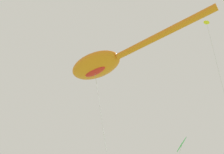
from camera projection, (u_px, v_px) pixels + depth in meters
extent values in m
ellipsoid|color=orange|center=(95.00, 66.00, 19.89)|extent=(4.26, 5.80, 1.45)
cylinder|color=orange|center=(161.00, 35.00, 16.37)|extent=(2.63, 8.08, 0.52)
ellipsoid|color=red|center=(95.00, 72.00, 19.52)|extent=(1.29, 2.39, 0.52)
cylinder|color=#B2B2B7|center=(103.00, 132.00, 13.87)|extent=(1.26, 4.98, 12.87)
ellipsoid|color=yellow|center=(206.00, 22.00, 22.34)|extent=(0.80, 0.61, 0.22)
cube|color=green|center=(182.00, 144.00, 19.95)|extent=(1.36, 1.15, 1.20)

